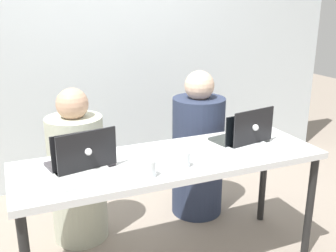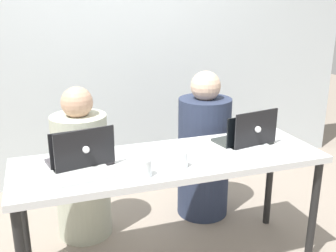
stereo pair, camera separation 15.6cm
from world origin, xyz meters
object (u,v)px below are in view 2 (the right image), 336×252
laptop_front_right (253,145)px  laptop_back_right (247,137)px  person_on_left (82,172)px  laptop_back_left (81,157)px  water_glass_left (145,169)px  water_glass_center (182,161)px  person_on_right (204,153)px  laptop_front_left (80,165)px

laptop_front_right → laptop_back_right: size_ratio=0.82×
person_on_left → laptop_back_left: person_on_left is taller
water_glass_left → water_glass_center: bearing=11.8°
person_on_left → person_on_right: bearing=-176.7°
laptop_back_right → laptop_front_left: (-1.08, -0.10, -0.00)m
person_on_right → laptop_front_right: bearing=78.5°
person_on_right → laptop_back_right: person_on_right is taller
laptop_back_left → laptop_front_left: laptop_back_left is taller
laptop_back_left → water_glass_left: 0.39m
person_on_left → laptop_back_left: bearing=88.0°
laptop_front_right → person_on_right: bearing=88.0°
person_on_right → laptop_front_right: (0.04, -0.64, 0.29)m
person_on_left → water_glass_left: person_on_left is taller
water_glass_left → water_glass_center: water_glass_left is taller
laptop_front_left → water_glass_center: size_ratio=3.62×
water_glass_left → water_glass_center: (0.23, 0.05, -0.00)m
person_on_left → water_glass_center: (0.48, -0.72, 0.31)m
laptop_back_right → laptop_front_left: 1.08m
laptop_front_right → laptop_back_right: (0.03, 0.12, 0.01)m
laptop_back_right → water_glass_left: size_ratio=3.98×
laptop_back_right → water_glass_center: 0.57m
laptop_front_left → water_glass_center: bearing=-18.5°
laptop_front_right → laptop_front_left: (-1.05, 0.02, 0.00)m
water_glass_left → laptop_front_left: bearing=155.2°
laptop_back_left → laptop_back_right: size_ratio=1.03×
laptop_back_right → water_glass_left: (-0.76, -0.25, -0.01)m
laptop_front_right → water_glass_left: 0.74m
laptop_front_right → laptop_back_left: size_ratio=0.80×
laptop_front_right → water_glass_left: (-0.73, -0.13, -0.01)m
laptop_back_right → water_glass_left: 0.80m
person_on_right → laptop_front_left: (-1.01, -0.62, 0.29)m
laptop_front_left → water_glass_left: laptop_front_left is taller
person_on_left → laptop_front_right: size_ratio=3.63×
person_on_right → laptop_front_right: person_on_right is taller
laptop_back_right → water_glass_center: bearing=10.6°
person_on_left → water_glass_left: (0.26, -0.77, 0.31)m
person_on_left → laptop_front_left: (-0.06, -0.62, 0.32)m
laptop_back_left → laptop_front_left: (-0.02, -0.10, -0.00)m
person_on_left → water_glass_left: 0.87m
person_on_right → laptop_back_right: (0.07, -0.52, 0.30)m
person_on_right → water_glass_left: size_ratio=12.41×
person_on_left → water_glass_center: bearing=127.0°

